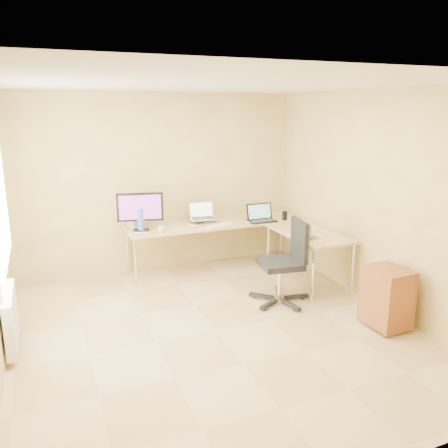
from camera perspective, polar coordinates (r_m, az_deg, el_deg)
name	(u,v)px	position (r m, az deg, el deg)	size (l,w,h in m)	color
floor	(216,331)	(5.14, -1.06, -13.23)	(4.50, 4.50, 0.00)	tan
ceiling	(214,84)	(4.56, -1.22, 17.12)	(4.50, 4.50, 0.00)	white
wall_back	(160,183)	(6.79, -8.03, 5.07)	(4.50, 4.50, 0.00)	#DECB85
wall_front	(354,298)	(2.80, 15.90, -8.89)	(4.50, 4.50, 0.00)	#DECB85
wall_right	(378,201)	(5.76, 18.76, 2.79)	(4.50, 4.50, 0.00)	#DECB85
desk_main	(216,246)	(6.85, -1.02, -2.76)	(2.65, 0.70, 0.73)	tan
desk_return	(308,258)	(6.42, 10.43, -4.18)	(0.70, 1.30, 0.73)	tan
monitor	(140,212)	(6.33, -10.43, 1.51)	(0.63, 0.20, 0.54)	black
book_stack	(204,219)	(6.89, -2.48, 0.67)	(0.19, 0.26, 0.04)	#1F8672
laptop_center	(203,211)	(6.73, -2.67, 1.63)	(0.39, 0.29, 0.25)	silver
laptop_black	(262,213)	(6.80, 4.80, 1.39)	(0.41, 0.30, 0.26)	black
keyboard	(219,225)	(6.55, -0.58, -0.14)	(0.39, 0.11, 0.02)	white
mouse	(246,222)	(6.70, 2.83, 0.23)	(0.10, 0.06, 0.03)	silver
mug	(161,230)	(6.19, -7.89, -0.76)	(0.10, 0.10, 0.10)	silver
cd_stack	(193,226)	(6.47, -3.85, -0.31)	(0.11, 0.11, 0.03)	#AFB0CA
water_bottle	(141,220)	(6.35, -10.38, 0.52)	(0.09, 0.09, 0.31)	#405FBF
papers	(140,229)	(6.45, -10.44, -0.68)	(0.23, 0.32, 0.01)	white
white_box	(137,224)	(6.62, -10.80, 0.04)	(0.23, 0.17, 0.08)	silver
desk_fan	(138,219)	(6.56, -10.75, 0.64)	(0.19, 0.19, 0.25)	white
black_cup	(285,216)	(6.95, 7.59, 1.05)	(0.08, 0.08, 0.13)	black
laptop_return	(311,231)	(6.02, 10.82, -0.86)	(0.23, 0.29, 0.19)	silver
office_chair	(280,264)	(5.70, 7.03, -5.02)	(0.64, 0.64, 1.06)	black
cabinet	(387,297)	(5.38, 19.71, -8.58)	(0.38, 0.47, 0.66)	brown
radiator	(11,318)	(5.09, -25.11, -10.59)	(0.09, 0.80, 0.55)	white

